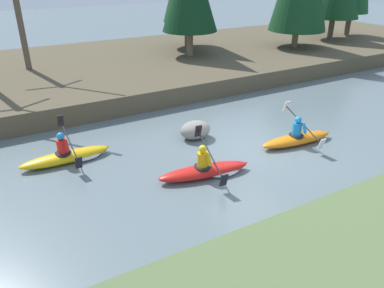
{
  "coord_description": "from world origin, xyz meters",
  "views": [
    {
      "loc": [
        -7.09,
        -8.55,
        5.58
      ],
      "look_at": [
        -2.09,
        0.38,
        0.55
      ],
      "focal_mm": 35.0,
      "sensor_mm": 36.0,
      "label": 1
    }
  ],
  "objects_px": {
    "kayaker_trailing": "(69,155)",
    "boulder_midstream": "(195,130)",
    "kayaker_middle": "(208,170)",
    "kayaker_lead": "(297,138)"
  },
  "relations": [
    {
      "from": "kayaker_middle",
      "to": "boulder_midstream",
      "type": "bearing_deg",
      "value": 77.59
    },
    {
      "from": "kayaker_trailing",
      "to": "boulder_midstream",
      "type": "distance_m",
      "value": 4.23
    },
    {
      "from": "kayaker_lead",
      "to": "boulder_midstream",
      "type": "relative_size",
      "value": 2.57
    },
    {
      "from": "kayaker_middle",
      "to": "kayaker_trailing",
      "type": "xyz_separation_m",
      "value": [
        -3.26,
        2.82,
        0.0
      ]
    },
    {
      "from": "kayaker_lead",
      "to": "kayaker_trailing",
      "type": "height_order",
      "value": "same"
    },
    {
      "from": "kayaker_middle",
      "to": "boulder_midstream",
      "type": "distance_m",
      "value": 2.58
    },
    {
      "from": "kayaker_lead",
      "to": "kayaker_trailing",
      "type": "bearing_deg",
      "value": 165.37
    },
    {
      "from": "kayaker_trailing",
      "to": "boulder_midstream",
      "type": "xyz_separation_m",
      "value": [
        4.21,
        -0.43,
        0.11
      ]
    },
    {
      "from": "kayaker_middle",
      "to": "boulder_midstream",
      "type": "height_order",
      "value": "kayaker_middle"
    },
    {
      "from": "kayaker_trailing",
      "to": "boulder_midstream",
      "type": "height_order",
      "value": "kayaker_trailing"
    }
  ]
}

